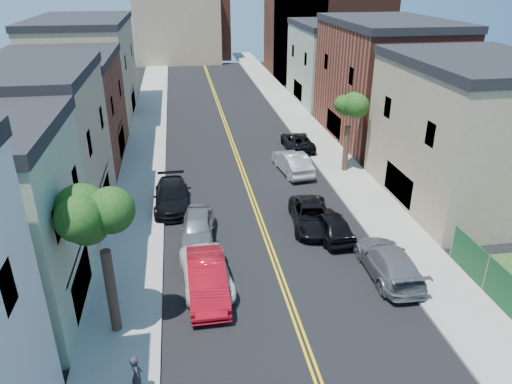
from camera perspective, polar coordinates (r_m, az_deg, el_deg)
name	(u,v)px	position (r m, az deg, el deg)	size (l,w,h in m)	color
sidewalk_left	(145,140)	(45.55, -13.10, 6.03)	(3.20, 100.00, 0.15)	gray
sidewalk_right	(311,132)	(47.10, 6.55, 7.15)	(3.20, 100.00, 0.15)	gray
curb_left	(164,139)	(45.46, -10.89, 6.19)	(0.30, 100.00, 0.15)	gray
curb_right	(293,133)	(46.67, 4.46, 7.07)	(0.30, 100.00, 0.15)	gray
bldg_left_tan_near	(20,155)	(31.27, -26.39, 3.93)	(9.00, 10.00, 9.00)	#998466
bldg_left_brick	(60,114)	(41.56, -22.37, 8.67)	(9.00, 12.00, 8.00)	brown
bldg_left_tan_far	(86,71)	(54.81, -19.62, 13.47)	(9.00, 16.00, 9.50)	#998466
bldg_right_tan	(469,137)	(34.31, 24.10, 6.07)	(9.00, 12.00, 9.00)	#998466
bldg_right_brick	(384,84)	(46.08, 15.03, 12.42)	(9.00, 14.00, 10.00)	brown
bldg_right_palegrn	(336,65)	(59.04, 9.49, 14.77)	(9.00, 12.00, 8.50)	gray
church	(320,25)	(73.58, 7.68, 19.20)	(16.20, 14.20, 22.60)	#4C2319
backdrop_left	(177,26)	(85.54, -9.39, 19.03)	(14.00, 8.00, 12.00)	#998466
backdrop_center	(200,29)	(89.74, -6.68, 18.80)	(10.00, 8.00, 10.00)	brown
tree_left_mid	(97,195)	(19.10, -18.47, -0.37)	(5.20, 5.20, 9.29)	#3A251D
tree_right_far	(350,99)	(36.43, 11.22, 10.85)	(4.40, 4.40, 8.03)	#3A251D
red_sedan	(207,279)	(23.42, -5.86, -10.34)	(1.82, 5.21, 1.72)	#B60C1A
white_pickup	(206,273)	(24.11, -5.96, -9.64)	(2.34, 5.08, 1.41)	silver
grey_car_left	(198,227)	(27.98, -6.97, -4.19)	(1.90, 4.72, 1.61)	#5B5F63
black_car_left	(171,196)	(32.06, -10.10, -0.49)	(2.19, 5.39, 1.56)	black
grey_car_right	(389,262)	(25.61, 15.57, -8.03)	(2.22, 5.47, 1.59)	#5B5D63
black_car_right	(331,224)	(28.51, 8.95, -3.82)	(1.81, 4.49, 1.53)	black
silver_car_right	(292,162)	(37.14, 4.37, 3.56)	(1.78, 5.12, 1.69)	#A9ABB1
dark_car_right_far	(297,141)	(42.34, 4.98, 6.06)	(2.35, 5.10, 1.42)	black
black_suv_lane	(311,216)	(29.42, 6.64, -2.84)	(2.35, 5.10, 1.42)	black
pedestrian_left	(137,375)	(19.07, -14.07, -20.44)	(0.61, 0.40, 1.68)	#25252C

